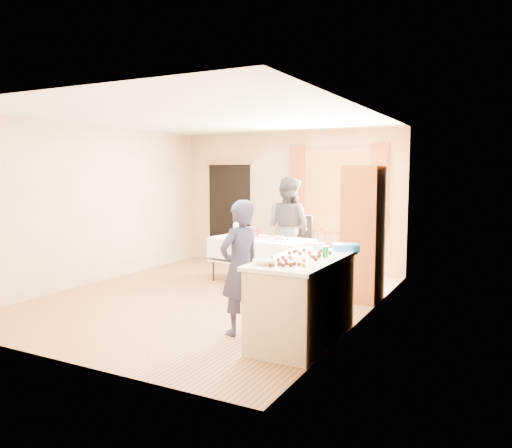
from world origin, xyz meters
The scene contains 29 objects.
floor centered at (0.00, 0.00, -0.01)m, with size 4.50×5.50×0.02m, color #9E7047.
ceiling centered at (0.00, 0.00, 2.61)m, with size 4.50×5.50×0.02m, color white.
wall_back centered at (0.00, 2.76, 1.30)m, with size 4.50×0.02×2.60m, color tan.
wall_front centered at (0.00, -2.76, 1.30)m, with size 4.50×0.02×2.60m, color tan.
wall_left centered at (-2.26, 0.00, 1.30)m, with size 0.02×5.50×2.60m, color tan.
wall_right centered at (2.26, 0.00, 1.30)m, with size 0.02×5.50×2.60m, color tan.
window_frame centered at (1.00, 2.72, 1.50)m, with size 1.32×0.06×1.52m, color olive.
window_pane centered at (1.00, 2.71, 1.50)m, with size 1.20×0.02×1.40m, color white.
curtain_left centered at (0.22, 2.67, 1.50)m, with size 0.28×0.06×1.65m, color brown.
curtain_right centered at (1.78, 2.67, 1.50)m, with size 0.28×0.06×1.65m, color brown.
doorway centered at (-1.30, 2.73, 1.00)m, with size 0.95×0.04×2.00m, color black.
door_lintel centered at (-1.30, 2.70, 2.02)m, with size 1.05×0.06×0.08m, color olive.
cabinet centered at (1.99, 0.91, 0.96)m, with size 0.50×0.60×1.93m, color #914519.
counter centered at (1.89, -1.08, 0.45)m, with size 0.75×1.58×0.91m.
party_table centered at (0.22, 1.21, 0.44)m, with size 1.78×1.09×0.75m.
chair centered at (0.41, 2.27, 0.31)m, with size 0.45×0.45×1.04m.
girl centered at (1.18, -1.21, 0.76)m, with size 0.53×0.65×1.53m, color #222142.
woman centered at (0.41, 1.85, 0.87)m, with size 0.99×0.85×1.75m, color black.
soda_can centered at (2.09, -0.93, 0.97)m, with size 0.07×0.07×0.12m, color #107C23.
mixing_bowl centered at (1.69, -1.62, 0.94)m, with size 0.24×0.24×0.05m, color white.
foam_block centered at (1.83, -0.46, 0.95)m, with size 0.15×0.10×0.08m, color white.
blue_basket centered at (2.14, -0.37, 0.95)m, with size 0.30×0.20×0.08m, color #2488F3.
pitcher centered at (-0.26, 1.20, 0.86)m, with size 0.11×0.11×0.22m, color silver.
cup_red centered at (0.05, 1.28, 0.81)m, with size 0.17×0.17×0.12m, color red.
cup_rainbow centered at (0.12, 1.09, 0.80)m, with size 0.13×0.13×0.11m, color red.
small_bowl centered at (0.52, 1.24, 0.77)m, with size 0.16×0.16×0.05m, color white.
pastry_tray centered at (0.68, 0.99, 0.76)m, with size 0.28×0.20×0.02m, color white.
bottle centered at (-0.35, 1.47, 0.84)m, with size 0.10×0.10×0.18m, color white.
cake_balls centered at (1.88, -1.24, 0.93)m, with size 0.50×1.11×0.04m.
Camera 1 is at (3.91, -6.03, 1.84)m, focal length 35.00 mm.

